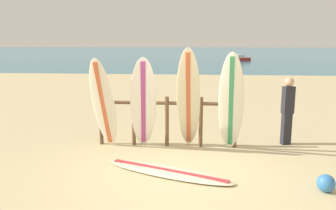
# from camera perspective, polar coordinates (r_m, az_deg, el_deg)

# --- Properties ---
(ground_plane) EXTENTS (120.00, 120.00, 0.00)m
(ground_plane) POSITION_cam_1_polar(r_m,az_deg,el_deg) (6.56, 1.71, -11.12)
(ground_plane) COLOR #CCB784
(ocean_water) EXTENTS (120.00, 80.00, 0.01)m
(ocean_water) POSITION_cam_1_polar(r_m,az_deg,el_deg) (64.12, 4.53, 8.70)
(ocean_water) COLOR teal
(ocean_water) RESTS_ON ground
(surfboard_rack) EXTENTS (3.22, 0.09, 1.16)m
(surfboard_rack) POSITION_cam_1_polar(r_m,az_deg,el_deg) (7.91, -0.18, -1.83)
(surfboard_rack) COLOR brown
(surfboard_rack) RESTS_ON ground
(surfboard_leaning_far_left) EXTENTS (0.68, 0.80, 2.09)m
(surfboard_leaning_far_left) POSITION_cam_1_polar(r_m,az_deg,el_deg) (7.73, -10.68, 0.18)
(surfboard_leaning_far_left) COLOR white
(surfboard_leaning_far_left) RESTS_ON ground
(surfboard_leaning_left) EXTENTS (0.72, 0.98, 2.11)m
(surfboard_leaning_left) POSITION_cam_1_polar(r_m,az_deg,el_deg) (7.55, -4.13, 0.19)
(surfboard_leaning_left) COLOR white
(surfboard_leaning_left) RESTS_ON ground
(surfboard_leaning_center_left) EXTENTS (0.53, 1.12, 2.31)m
(surfboard_leaning_center_left) POSITION_cam_1_polar(r_m,az_deg,el_deg) (7.46, 3.40, 0.85)
(surfboard_leaning_center_left) COLOR beige
(surfboard_leaning_center_left) RESTS_ON ground
(surfboard_leaning_center) EXTENTS (0.61, 0.63, 2.21)m
(surfboard_leaning_center) POSITION_cam_1_polar(r_m,az_deg,el_deg) (7.58, 10.44, 0.45)
(surfboard_leaning_center) COLOR white
(surfboard_leaning_center) RESTS_ON ground
(surfboard_lying_on_sand) EXTENTS (2.58, 1.47, 0.08)m
(surfboard_lying_on_sand) POSITION_cam_1_polar(r_m,az_deg,el_deg) (6.49, -0.05, -11.02)
(surfboard_lying_on_sand) COLOR beige
(surfboard_lying_on_sand) RESTS_ON ground
(beachgoer_standing) EXTENTS (0.30, 0.24, 1.60)m
(beachgoer_standing) POSITION_cam_1_polar(r_m,az_deg,el_deg) (8.46, 19.26, -0.46)
(beachgoer_standing) COLOR #26262D
(beachgoer_standing) RESTS_ON ground
(small_boat_offshore) EXTENTS (2.70, 2.31, 0.71)m
(small_boat_offshore) POSITION_cam_1_polar(r_m,az_deg,el_deg) (39.96, 11.79, 7.54)
(small_boat_offshore) COLOR #B22D28
(small_boat_offshore) RESTS_ON ocean_water
(beach_ball) EXTENTS (0.29, 0.29, 0.29)m
(beach_ball) POSITION_cam_1_polar(r_m,az_deg,el_deg) (6.28, 24.78, -11.73)
(beach_ball) COLOR #3372B2
(beach_ball) RESTS_ON ground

